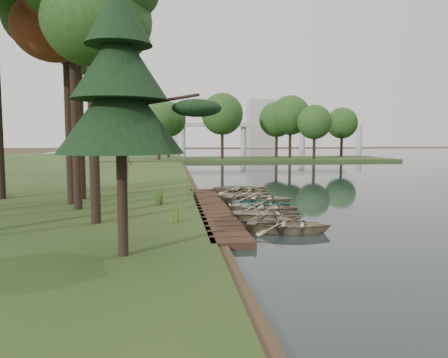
{
  "coord_description": "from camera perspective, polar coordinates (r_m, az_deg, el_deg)",
  "views": [
    {
      "loc": [
        -3.73,
        -22.67,
        3.94
      ],
      "look_at": [
        -0.9,
        0.69,
        1.69
      ],
      "focal_mm": 35.0,
      "sensor_mm": 36.0,
      "label": 1
    }
  ],
  "objects": [
    {
      "name": "reeds_0",
      "position": [
        18.87,
        -6.02,
        -4.01
      ],
      "size": [
        0.6,
        0.6,
        1.09
      ],
      "primitive_type": "cone",
      "color": "#3F661E",
      "rests_on": "bank"
    },
    {
      "name": "reeds_1",
      "position": [
        24.08,
        -8.2,
        -2.16
      ],
      "size": [
        0.6,
        0.6,
        0.94
      ],
      "primitive_type": "cone",
      "color": "#3F661E",
      "rests_on": "bank"
    },
    {
      "name": "ground",
      "position": [
        23.31,
        2.41,
        -4.28
      ],
      "size": [
        300.0,
        300.0,
        0.0
      ],
      "primitive_type": "plane",
      "color": "#3D2F1D"
    },
    {
      "name": "reeds_2",
      "position": [
        25.6,
        -8.68,
        -1.59
      ],
      "size": [
        0.6,
        0.6,
        1.05
      ],
      "primitive_type": "cone",
      "color": "#3F661E",
      "rests_on": "bank"
    },
    {
      "name": "rowboat_5",
      "position": [
        25.4,
        4.41,
        -2.42
      ],
      "size": [
        4.79,
        4.18,
        0.83
      ],
      "primitive_type": "imported",
      "rotation": [
        0.0,
        0.0,
        1.17
      ],
      "color": "tan",
      "rests_on": "water"
    },
    {
      "name": "stored_rowboat",
      "position": [
        31.73,
        -12.58,
        -0.59
      ],
      "size": [
        3.64,
        2.66,
        0.74
      ],
      "primitive_type": "imported",
      "rotation": [
        3.14,
        0.0,
        1.61
      ],
      "color": "tan",
      "rests_on": "bank"
    },
    {
      "name": "boardwalk",
      "position": [
        23.08,
        -1.52,
        -3.99
      ],
      "size": [
        1.6,
        16.0,
        0.3
      ],
      "primitive_type": "cube",
      "color": "#342014",
      "rests_on": "ground"
    },
    {
      "name": "rowboat_2",
      "position": [
        20.87,
        5.62,
        -4.36
      ],
      "size": [
        3.47,
        2.61,
        0.68
      ],
      "primitive_type": "imported",
      "rotation": [
        0.0,
        0.0,
        1.49
      ],
      "color": "tan",
      "rests_on": "water"
    },
    {
      "name": "reeds_3",
      "position": [
        27.72,
        -4.52,
        -1.18
      ],
      "size": [
        0.6,
        0.6,
        0.89
      ],
      "primitive_type": "cone",
      "color": "#3F661E",
      "rests_on": "bank"
    },
    {
      "name": "far_trees",
      "position": [
        73.19,
        -0.31,
        7.41
      ],
      "size": [
        45.6,
        5.6,
        8.8
      ],
      "color": "black",
      "rests_on": "peninsula"
    },
    {
      "name": "rowboat_9",
      "position": [
        30.51,
        2.25,
        -1.12
      ],
      "size": [
        3.93,
        2.88,
        0.79
      ],
      "primitive_type": "imported",
      "rotation": [
        0.0,
        0.0,
        1.53
      ],
      "color": "tan",
      "rests_on": "water"
    },
    {
      "name": "tree_6",
      "position": [
        32.81,
        -19.07,
        17.03
      ],
      "size": [
        5.17,
        5.17,
        12.67
      ],
      "color": "black",
      "rests_on": "bank"
    },
    {
      "name": "rowboat_1",
      "position": [
        19.56,
        6.84,
        -5.12
      ],
      "size": [
        3.62,
        3.19,
        0.62
      ],
      "primitive_type": "imported",
      "rotation": [
        0.0,
        0.0,
        1.99
      ],
      "color": "tan",
      "rests_on": "water"
    },
    {
      "name": "rowboat_0",
      "position": [
        18.26,
        8.41,
        -5.74
      ],
      "size": [
        4.08,
        3.44,
        0.72
      ],
      "primitive_type": "imported",
      "rotation": [
        0.0,
        0.0,
        1.26
      ],
      "color": "tan",
      "rests_on": "water"
    },
    {
      "name": "tree_2",
      "position": [
        23.83,
        -19.18,
        18.54
      ],
      "size": [
        4.33,
        4.33,
        11.1
      ],
      "color": "black",
      "rests_on": "bank"
    },
    {
      "name": "rowboat_3",
      "position": [
        22.51,
        5.24,
        -3.57
      ],
      "size": [
        4.26,
        3.75,
        0.73
      ],
      "primitive_type": "imported",
      "rotation": [
        0.0,
        0.0,
        1.15
      ],
      "color": "tan",
      "rests_on": "water"
    },
    {
      "name": "bridge",
      "position": [
        143.6,
        -0.49,
        6.71
      ],
      "size": [
        95.9,
        4.0,
        8.6
      ],
      "color": "#A5A5A0",
      "rests_on": "ground"
    },
    {
      "name": "rowboat_6",
      "position": [
        26.54,
        3.29,
        -2.16
      ],
      "size": [
        4.35,
        3.84,
        0.75
      ],
      "primitive_type": "imported",
      "rotation": [
        0.0,
        0.0,
        1.14
      ],
      "color": "tan",
      "rests_on": "water"
    },
    {
      "name": "building_b",
      "position": [
        167.68,
        -7.37,
        6.12
      ],
      "size": [
        8.0,
        8.0,
        12.0
      ],
      "primitive_type": "cube",
      "color": "#A5A5A0",
      "rests_on": "ground"
    },
    {
      "name": "rowboat_4",
      "position": [
        23.92,
        4.81,
        -3.11
      ],
      "size": [
        3.78,
        3.23,
        0.66
      ],
      "primitive_type": "imported",
      "rotation": [
        0.0,
        0.0,
        1.23
      ],
      "color": "#276C61",
      "rests_on": "water"
    },
    {
      "name": "pine_tree",
      "position": [
        13.68,
        -13.47,
        11.85
      ],
      "size": [
        3.8,
        3.8,
        8.26
      ],
      "color": "black",
      "rests_on": "bank"
    },
    {
      "name": "rowboat_7",
      "position": [
        27.92,
        3.1,
        -1.88
      ],
      "size": [
        3.29,
        2.46,
        0.65
      ],
      "primitive_type": "imported",
      "rotation": [
        0.0,
        0.0,
        1.64
      ],
      "color": "tan",
      "rests_on": "water"
    },
    {
      "name": "tree_0",
      "position": [
        19.88,
        -17.11,
        21.14
      ],
      "size": [
        4.28,
        4.28,
        11.02
      ],
      "color": "black",
      "rests_on": "bank"
    },
    {
      "name": "peninsula",
      "position": [
        73.7,
        2.27,
        2.57
      ],
      "size": [
        50.0,
        14.0,
        0.45
      ],
      "primitive_type": "cube",
      "color": "#2E411D",
      "rests_on": "ground"
    },
    {
      "name": "tree_4",
      "position": [
        25.95,
        -20.01,
        20.11
      ],
      "size": [
        4.41,
        4.41,
        12.37
      ],
      "color": "black",
      "rests_on": "bank"
    },
    {
      "name": "rowboat_8",
      "position": [
        29.57,
        2.12,
        -1.34
      ],
      "size": [
        4.52,
        3.98,
        0.78
      ],
      "primitive_type": "imported",
      "rotation": [
        0.0,
        0.0,
        1.15
      ],
      "color": "tan",
      "rests_on": "water"
    },
    {
      "name": "building_a",
      "position": [
        166.2,
        4.85,
        7.19
      ],
      "size": [
        10.0,
        8.0,
        18.0
      ],
      "primitive_type": "cube",
      "color": "#A5A5A0",
      "rests_on": "ground"
    }
  ]
}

